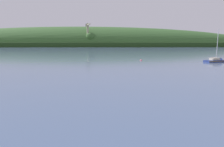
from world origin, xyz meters
TOP-DOWN VIEW (x-y plane):
  - far_shoreline_hill at (-18.37, 249.38)m, footprint 527.45×137.08m
  - dockside_crane at (-7.91, 214.70)m, footprint 5.60×18.63m
  - sailboat_midwater_white at (32.23, 63.09)m, footprint 6.97×3.91m
  - mooring_buoy_off_fishing_boat at (11.14, 69.23)m, footprint 0.64×0.64m

SIDE VIEW (x-z plane):
  - mooring_buoy_off_fishing_boat at x=11.14m, z-range -0.36..0.36m
  - sailboat_midwater_white at x=32.23m, z-range -5.22..5.56m
  - far_shoreline_hill at x=-18.37m, z-range -21.26..21.68m
  - dockside_crane at x=-7.91m, z-range 0.23..22.86m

